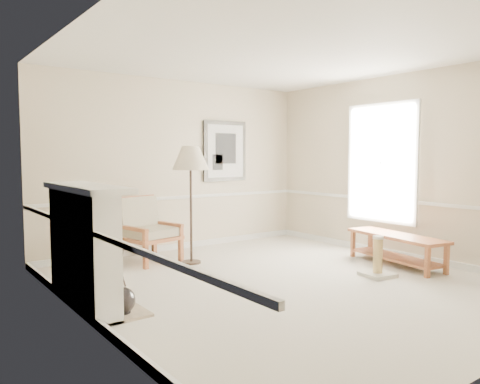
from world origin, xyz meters
The scene contains 8 objects.
ground centered at (0.00, 0.00, 0.00)m, with size 5.50×5.50×0.00m, color silver.
room centered at (0.14, 0.08, 1.87)m, with size 5.04×5.54×2.92m.
fireplace centered at (-2.34, 0.60, 0.64)m, with size 0.64×1.64×1.31m.
floor_vase centered at (-2.15, 0.07, 0.15)m, with size 0.27×0.27×0.80m.
armchair centered at (-0.88, 2.22, 0.53)m, with size 0.89×0.93×0.99m.
floor_lamp centered at (-0.40, 1.66, 1.53)m, with size 0.73×0.73×1.76m.
bench centered at (1.98, -0.24, 0.31)m, with size 0.73×1.66×0.46m.
scratching_post centered at (1.23, -0.49, 0.17)m, with size 0.44×0.44×0.55m.
Camera 1 is at (-3.94, -4.36, 1.62)m, focal length 35.00 mm.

